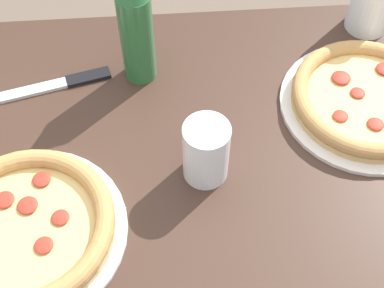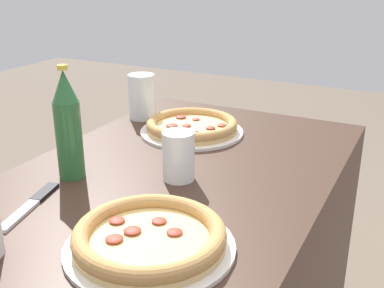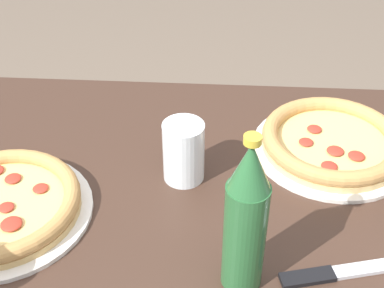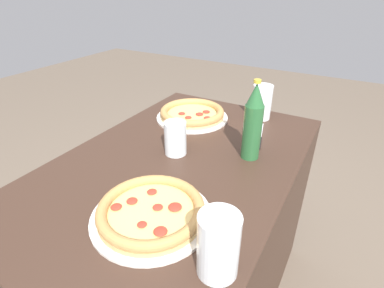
% 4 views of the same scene
% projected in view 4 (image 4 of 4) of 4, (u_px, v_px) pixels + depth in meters
% --- Properties ---
extents(table, '(1.09, 0.70, 0.74)m').
position_uv_depth(table, '(180.00, 243.00, 1.13)').
color(table, '#3D281E').
rests_on(table, ground_plane).
extents(pizza_pepperoni, '(0.29, 0.29, 0.04)m').
position_uv_depth(pizza_pepperoni, '(151.00, 211.00, 0.72)').
color(pizza_pepperoni, silver).
rests_on(pizza_pepperoni, table).
extents(pizza_veggie, '(0.29, 0.29, 0.04)m').
position_uv_depth(pizza_veggie, '(192.00, 114.00, 1.23)').
color(pizza_veggie, silver).
rests_on(pizza_veggie, table).
extents(glass_mango_juice, '(0.08, 0.08, 0.14)m').
position_uv_depth(glass_mango_juice, '(262.00, 103.00, 1.21)').
color(glass_mango_juice, white).
rests_on(glass_mango_juice, table).
extents(glass_water, '(0.07, 0.07, 0.11)m').
position_uv_depth(glass_water, '(175.00, 140.00, 0.97)').
color(glass_water, white).
rests_on(glass_water, table).
extents(glass_iced_tea, '(0.08, 0.08, 0.14)m').
position_uv_depth(glass_iced_tea, '(218.00, 248.00, 0.57)').
color(glass_iced_tea, white).
rests_on(glass_iced_tea, table).
extents(beer_bottle, '(0.06, 0.06, 0.26)m').
position_uv_depth(beer_bottle, '(253.00, 123.00, 0.91)').
color(beer_bottle, '#286033').
rests_on(beer_bottle, table).
extents(knife, '(0.20, 0.07, 0.01)m').
position_uv_depth(knife, '(258.00, 136.00, 1.09)').
color(knife, black).
rests_on(knife, table).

